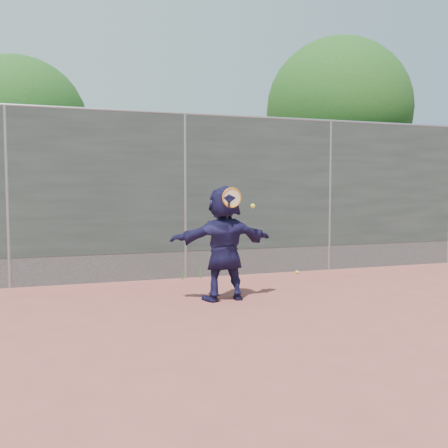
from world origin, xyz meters
name	(u,v)px	position (x,y,z in m)	size (l,w,h in m)	color
ground	(257,327)	(0.00, 0.00, 0.00)	(80.00, 80.00, 0.00)	#9E4C42
player	(224,243)	(0.09, 1.54, 0.84)	(1.57, 0.50, 1.69)	#1A163E
ball_ground	(297,272)	(2.14, 3.22, 0.03)	(0.07, 0.07, 0.07)	#D1DF31
fence	(185,192)	(0.00, 3.50, 1.58)	(20.00, 0.06, 3.03)	#38423D
swing_action	(234,200)	(0.17, 1.34, 1.48)	(0.51, 0.13, 0.51)	orange
tree_right	(344,116)	(4.68, 5.75, 3.49)	(3.78, 3.60, 5.39)	#382314
tree_left	(26,130)	(-2.85, 6.55, 2.94)	(3.15, 3.00, 4.53)	#382314
weed_clump	(203,271)	(0.29, 3.38, 0.13)	(0.68, 0.07, 0.30)	#387226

